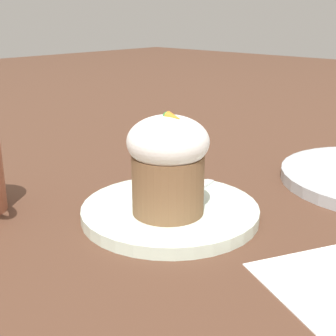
% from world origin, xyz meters
% --- Properties ---
extents(ground_plane, '(4.00, 4.00, 0.00)m').
position_xyz_m(ground_plane, '(0.00, 0.00, 0.00)').
color(ground_plane, '#513323').
extents(dessert_plate, '(0.21, 0.21, 0.01)m').
position_xyz_m(dessert_plate, '(0.00, 0.00, 0.01)').
color(dessert_plate, silver).
rests_on(dessert_plate, ground_plane).
extents(carrot_cake, '(0.09, 0.09, 0.12)m').
position_xyz_m(carrot_cake, '(0.01, -0.01, 0.07)').
color(carrot_cake, brown).
rests_on(carrot_cake, dessert_plate).
extents(spoon, '(0.04, 0.12, 0.01)m').
position_xyz_m(spoon, '(0.00, 0.01, 0.02)').
color(spoon, silver).
rests_on(spoon, dessert_plate).
extents(paper_napkin, '(0.17, 0.16, 0.00)m').
position_xyz_m(paper_napkin, '(0.21, -0.01, 0.00)').
color(paper_napkin, white).
rests_on(paper_napkin, ground_plane).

